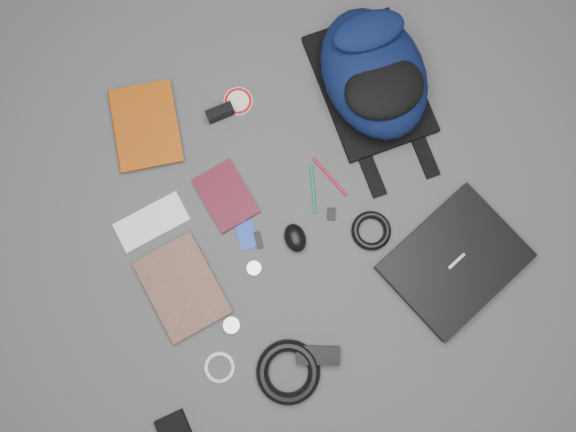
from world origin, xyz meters
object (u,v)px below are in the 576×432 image
object	(u,v)px
laptop	(455,261)
mouse	(295,238)
compact_camera	(220,113)
power_brick	(318,355)
comic_book	(152,304)
dvd_case	(226,196)
pouch	(174,429)
backpack	(374,73)
textbook_red	(114,132)

from	to	relation	value
laptop	mouse	distance (m)	0.48
compact_camera	power_brick	xyz separation A→B (m)	(0.06, -0.79, -0.01)
comic_book	power_brick	world-z (taller)	power_brick
comic_book	dvd_case	size ratio (longest dim) A/B	1.43
comic_book	pouch	xyz separation A→B (m)	(-0.04, -0.36, 0.00)
power_brick	mouse	bearing A→B (deg)	102.30
laptop	comic_book	distance (m)	0.91
backpack	dvd_case	bearing A→B (deg)	-161.39
compact_camera	mouse	bearing A→B (deg)	-82.59
textbook_red	power_brick	distance (m)	0.92
textbook_red	mouse	bearing A→B (deg)	-41.84
pouch	power_brick	bearing A→B (deg)	8.56
backpack	comic_book	world-z (taller)	backpack
backpack	laptop	world-z (taller)	backpack
power_brick	pouch	distance (m)	0.46
laptop	textbook_red	bearing A→B (deg)	116.85
mouse	comic_book	bearing A→B (deg)	-174.19
laptop	power_brick	bearing A→B (deg)	171.64
dvd_case	power_brick	world-z (taller)	power_brick
laptop	mouse	xyz separation A→B (m)	(-0.43, 0.21, 0.00)
mouse	pouch	world-z (taller)	mouse
textbook_red	mouse	distance (m)	0.65
textbook_red	comic_book	world-z (taller)	textbook_red
comic_book	power_brick	distance (m)	0.51
laptop	textbook_red	size ratio (longest dim) A/B	1.42
backpack	compact_camera	xyz separation A→B (m)	(-0.47, 0.05, -0.07)
comic_book	pouch	bearing A→B (deg)	-107.25
comic_book	power_brick	size ratio (longest dim) A/B	2.16
backpack	pouch	distance (m)	1.19
textbook_red	pouch	distance (m)	0.90
textbook_red	dvd_case	world-z (taller)	textbook_red
dvd_case	pouch	bearing A→B (deg)	-132.16
mouse	laptop	bearing A→B (deg)	-27.25
backpack	dvd_case	world-z (taller)	backpack
compact_camera	power_brick	world-z (taller)	compact_camera
backpack	dvd_case	distance (m)	0.58
textbook_red	dvd_case	size ratio (longest dim) A/B	1.40
laptop	compact_camera	bearing A→B (deg)	104.96
laptop	compact_camera	distance (m)	0.84
comic_book	dvd_case	distance (m)	0.39
comic_book	dvd_case	xyz separation A→B (m)	(0.30, 0.24, -0.00)
backpack	laptop	bearing A→B (deg)	-86.61
textbook_red	pouch	size ratio (longest dim) A/B	3.12
compact_camera	power_brick	size ratio (longest dim) A/B	0.68
pouch	backpack	bearing A→B (deg)	42.59
comic_book	mouse	world-z (taller)	mouse
pouch	compact_camera	bearing A→B (deg)	64.88
mouse	textbook_red	bearing A→B (deg)	130.60
comic_book	pouch	size ratio (longest dim) A/B	3.18
laptop	comic_book	size ratio (longest dim) A/B	1.39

